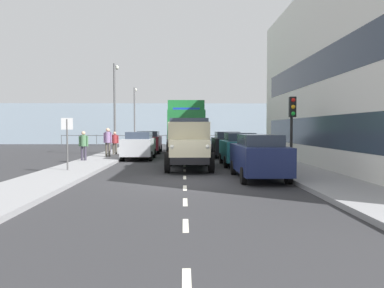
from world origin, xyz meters
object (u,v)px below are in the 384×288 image
Objects in this scene: lamp_post_promenade at (115,100)px; lamp_post_far at (135,111)px; car_black_kerbside_2 at (227,144)px; car_maroon_oppositeside_1 at (148,142)px; pedestrian_in_dark_coat at (115,141)px; car_navy_kerbside_near at (259,156)px; traffic_light_near at (292,117)px; truck_vintage_cream at (189,145)px; lorry_cargo_green at (186,127)px; pedestrian_with_bag at (109,138)px; pedestrian_near_railing at (84,143)px; car_teal_kerbside_1 at (239,149)px; pedestrian_by_lamp at (108,140)px; street_sign at (67,135)px; car_silver_oppositeside_0 at (139,145)px.

lamp_post_promenade is 12.90m from lamp_post_far.
car_black_kerbside_2 is 7.48m from car_maroon_oppositeside_1.
car_maroon_oppositeside_1 is 2.93× the size of pedestrian_in_dark_coat.
traffic_light_near is (-1.94, -2.35, 1.58)m from car_navy_kerbside_near.
truck_vintage_cream is at bearing -14.11° from traffic_light_near.
lorry_cargo_green reaches higher than pedestrian_with_bag.
pedestrian_near_railing is at bearing -39.71° from car_navy_kerbside_near.
car_maroon_oppositeside_1 is at bearing -128.52° from lamp_post_promenade.
car_teal_kerbside_1 is 5.74m from car_black_kerbside_2.
car_navy_kerbside_near is 0.74× the size of lamp_post_far.
pedestrian_by_lamp is at bearing 71.52° from car_maroon_oppositeside_1.
pedestrian_near_railing is 2.99m from pedestrian_by_lamp.
street_sign reaches higher than pedestrian_near_railing.
pedestrian_in_dark_coat is at bearing -57.87° from car_navy_kerbside_near.
traffic_light_near is at bearing 122.68° from car_teal_kerbside_1.
street_sign is at bearing -14.08° from car_navy_kerbside_near.
lorry_cargo_green is 4.05m from car_maroon_oppositeside_1.
truck_vintage_cream is at bearing -163.86° from street_sign.
pedestrian_near_railing is 8.08m from pedestrian_with_bag.
lorry_cargo_green is 5.45m from lamp_post_promenade.
car_silver_oppositeside_0 is 2.55× the size of pedestrian_near_railing.
lorry_cargo_green is at bearing -177.82° from lamp_post_promenade.
car_maroon_oppositeside_1 is (5.68, -4.87, 0.00)m from car_black_kerbside_2.
lorry_cargo_green is at bearing -165.29° from pedestrian_in_dark_coat.
lamp_post_far reaches higher than car_teal_kerbside_1.
lorry_cargo_green reaches higher than pedestrian_near_railing.
car_black_kerbside_2 is at bearing 118.01° from lamp_post_far.
lorry_cargo_green is at bearing 164.67° from pedestrian_with_bag.
car_teal_kerbside_1 is 0.86× the size of car_maroon_oppositeside_1.
lamp_post_promenade is (-0.68, -6.25, 2.87)m from pedestrian_near_railing.
car_navy_kerbside_near is 15.75m from lamp_post_promenade.
pedestrian_by_lamp is (-0.80, -2.88, 0.12)m from pedestrian_near_railing.
street_sign reaches higher than car_maroon_oppositeside_1.
car_teal_kerbside_1 is 0.61× the size of lamp_post_promenade.
car_teal_kerbside_1 is at bearing -144.44° from truck_vintage_cream.
pedestrian_with_bag reaches higher than car_black_kerbside_2.
street_sign is (2.22, 7.57, 0.79)m from car_silver_oppositeside_0.
car_maroon_oppositeside_1 is 2.63× the size of pedestrian_with_bag.
car_silver_oppositeside_0 and car_maroon_oppositeside_1 have the same top height.
pedestrian_by_lamp is at bearing 91.11° from lamp_post_far.
lorry_cargo_green is 1.78× the size of car_maroon_oppositeside_1.
pedestrian_with_bag reaches higher than pedestrian_near_railing.
car_black_kerbside_2 is at bearing -90.00° from car_teal_kerbside_1.
car_teal_kerbside_1 is 1.76× the size of street_sign.
lorry_cargo_green is 13.87m from lamp_post_far.
lorry_cargo_green is at bearing -144.43° from pedestrian_by_lamp.
street_sign is at bearing 89.61° from lamp_post_promenade.
pedestrian_by_lamp is (5.00, 3.57, -0.85)m from lorry_cargo_green.
car_teal_kerbside_1 is 0.97× the size of car_black_kerbside_2.
pedestrian_near_railing is 0.73× the size of street_sign.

